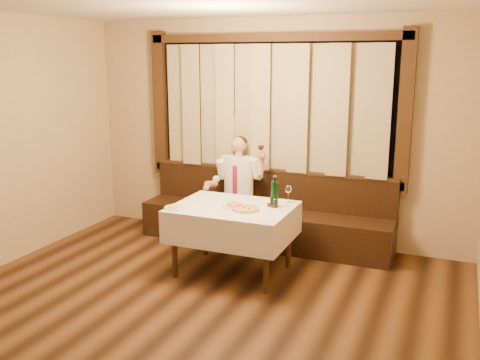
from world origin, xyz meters
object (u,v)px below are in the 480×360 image
at_px(pasta_cream, 175,205).
at_px(pizza, 246,209).
at_px(banquette, 265,220).
at_px(dining_table, 233,215).
at_px(pasta_red, 234,203).
at_px(green_bottle, 275,194).
at_px(seated_man, 237,181).
at_px(cruet_caddy, 272,203).

bearing_deg(pasta_cream, pizza, 16.65).
bearing_deg(pizza, banquette, 99.49).
height_order(dining_table, pasta_red, pasta_red).
relative_size(green_bottle, seated_man, 0.25).
height_order(pasta_cream, green_bottle, green_bottle).
xyz_separation_m(green_bottle, seated_man, (-0.77, 0.80, -0.11)).
bearing_deg(green_bottle, dining_table, -161.89).
xyz_separation_m(pizza, cruet_caddy, (0.22, 0.22, 0.03)).
relative_size(pizza, green_bottle, 0.89).
bearing_deg(cruet_caddy, dining_table, -139.04).
distance_m(dining_table, pasta_cream, 0.63).
height_order(green_bottle, cruet_caddy, green_bottle).
bearing_deg(green_bottle, cruet_caddy, -143.54).
xyz_separation_m(pizza, pasta_cream, (-0.72, -0.21, 0.02)).
relative_size(pasta_cream, seated_man, 0.17).
bearing_deg(cruet_caddy, seated_man, 156.78).
relative_size(banquette, pasta_red, 11.88).
bearing_deg(green_bottle, pasta_red, -157.43).
height_order(green_bottle, seated_man, seated_man).
xyz_separation_m(banquette, green_bottle, (0.43, -0.88, 0.59)).
bearing_deg(seated_man, banquette, 14.26).
distance_m(pasta_cream, cruet_caddy, 1.03).
bearing_deg(pizza, pasta_cream, -163.35).
height_order(pizza, pasta_red, pasta_red).
distance_m(cruet_caddy, seated_man, 1.11).
height_order(banquette, pizza, banquette).
relative_size(cruet_caddy, seated_man, 0.09).
bearing_deg(cruet_caddy, green_bottle, 60.38).
height_order(dining_table, green_bottle, green_bottle).
bearing_deg(pasta_red, green_bottle, 22.57).
bearing_deg(seated_man, green_bottle, -45.84).
relative_size(banquette, green_bottle, 9.42).
distance_m(pizza, seated_man, 1.16).
relative_size(banquette, pasta_cream, 13.65).
relative_size(pizza, pasta_cream, 1.30).
bearing_deg(pasta_red, cruet_caddy, 21.72).
relative_size(green_bottle, cruet_caddy, 2.87).
distance_m(banquette, seated_man, 0.60).
relative_size(pasta_cream, cruet_caddy, 1.98).
height_order(pizza, cruet_caddy, cruet_caddy).
distance_m(dining_table, pizza, 0.24).
bearing_deg(seated_man, cruet_caddy, -47.15).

